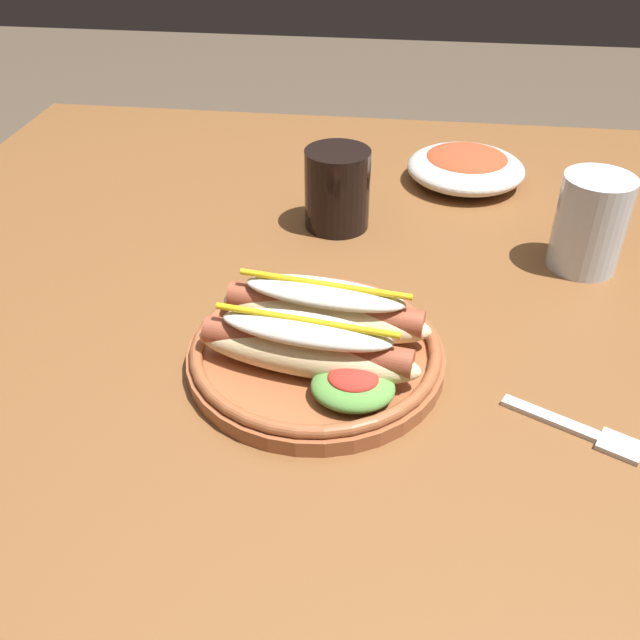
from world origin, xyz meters
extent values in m
plane|color=brown|center=(0.00, 0.00, 0.00)|extent=(8.00, 8.00, 0.00)
cube|color=brown|center=(0.00, 0.00, 0.72)|extent=(1.18, 1.00, 0.04)
cylinder|color=brown|center=(-0.50, 0.41, 0.35)|extent=(0.06, 0.06, 0.70)
cylinder|color=brown|center=(0.50, 0.41, 0.35)|extent=(0.06, 0.06, 0.70)
cylinder|color=#9E5633|center=(-0.01, -0.18, 0.75)|extent=(0.24, 0.24, 0.02)
torus|color=#9E5633|center=(-0.01, -0.18, 0.76)|extent=(0.24, 0.24, 0.01)
ellipsoid|color=beige|center=(-0.02, -0.21, 0.78)|extent=(0.21, 0.08, 0.04)
cylinder|color=#9E4C33|center=(-0.02, -0.21, 0.78)|extent=(0.19, 0.05, 0.03)
ellipsoid|color=silver|center=(-0.02, -0.21, 0.80)|extent=(0.16, 0.06, 0.02)
cylinder|color=yellow|center=(-0.02, -0.21, 0.81)|extent=(0.17, 0.03, 0.01)
ellipsoid|color=beige|center=(-0.01, -0.15, 0.78)|extent=(0.21, 0.08, 0.04)
cylinder|color=#9E4C33|center=(-0.01, -0.15, 0.78)|extent=(0.19, 0.05, 0.03)
ellipsoid|color=silver|center=(-0.01, -0.15, 0.80)|extent=(0.16, 0.06, 0.02)
cylinder|color=yellow|center=(-0.01, -0.15, 0.81)|extent=(0.17, 0.03, 0.01)
ellipsoid|color=#5B9942|center=(0.03, -0.24, 0.77)|extent=(0.07, 0.06, 0.02)
ellipsoid|color=red|center=(0.03, -0.24, 0.78)|extent=(0.04, 0.04, 0.01)
cube|color=silver|center=(0.20, -0.23, 0.74)|extent=(0.08, 0.05, 0.00)
cube|color=silver|center=(0.25, -0.25, 0.74)|extent=(0.04, 0.04, 0.00)
cylinder|color=black|center=(-0.03, 0.10, 0.79)|extent=(0.08, 0.08, 0.10)
cylinder|color=silver|center=(0.27, 0.04, 0.80)|extent=(0.08, 0.08, 0.11)
ellipsoid|color=silver|center=(0.14, 0.26, 0.76)|extent=(0.16, 0.16, 0.04)
ellipsoid|color=#B74223|center=(0.14, 0.26, 0.78)|extent=(0.12, 0.12, 0.02)
camera|label=1|loc=(0.06, -0.69, 1.17)|focal=39.43mm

